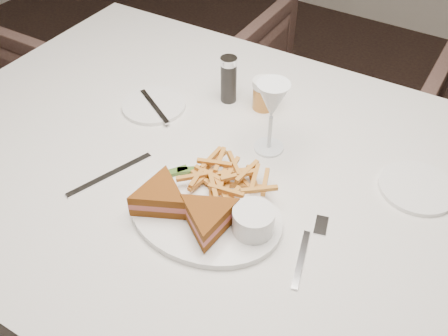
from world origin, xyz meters
The scene contains 3 objects.
table centered at (0.11, 0.13, 0.38)m, with size 1.55×1.03×0.75m, color silver.
chair_far centered at (0.03, 0.94, 0.36)m, with size 0.71×0.66×0.73m, color #4D362F.
table_setting centered at (0.12, 0.08, 0.79)m, with size 0.81×0.57×0.18m.
Camera 1 is at (0.51, -0.55, 1.50)m, focal length 40.00 mm.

